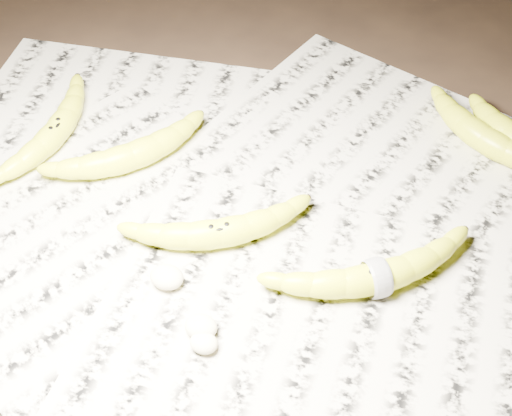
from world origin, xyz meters
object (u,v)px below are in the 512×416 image
(banana_left_b, at_px, (131,154))
(banana_upper_a, at_px, (485,137))
(banana_left_a, at_px, (55,130))
(banana_taped, at_px, (377,276))
(banana_center, at_px, (219,231))

(banana_left_b, distance_m, banana_upper_a, 0.44)
(banana_left_a, distance_m, banana_taped, 0.45)
(banana_taped, bearing_deg, banana_left_a, 133.03)
(banana_left_a, xyz_separation_m, banana_center, (0.26, -0.09, 0.00))
(banana_left_b, distance_m, banana_taped, 0.34)
(banana_center, xyz_separation_m, banana_upper_a, (0.26, 0.25, 0.00))
(banana_upper_a, bearing_deg, banana_left_b, -126.64)
(banana_left_a, relative_size, banana_left_b, 1.02)
(banana_left_a, relative_size, banana_center, 1.01)
(banana_left_b, height_order, banana_upper_a, same)
(banana_left_a, relative_size, banana_taped, 0.90)
(banana_taped, height_order, banana_upper_a, same)
(banana_center, bearing_deg, banana_left_b, 120.61)
(banana_left_b, xyz_separation_m, banana_upper_a, (0.41, 0.17, -0.00))
(banana_center, bearing_deg, banana_taped, -31.61)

